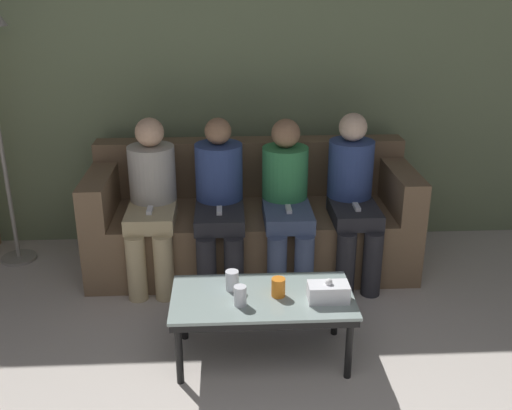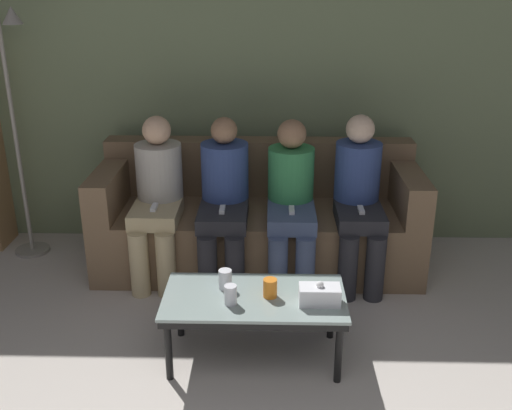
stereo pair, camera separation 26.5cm
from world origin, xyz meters
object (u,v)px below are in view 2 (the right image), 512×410
object	(u,v)px
seated_person_mid_left	(224,196)
seated_person_right_end	(358,195)
seated_person_left_end	(158,194)
seated_person_mid_right	(291,197)
cup_far_center	(225,279)
coffee_table	(254,302)
standing_lamp	(14,109)
cup_near_left	(270,288)
couch	(258,221)
tissue_box	(320,295)
cup_near_right	(231,295)

from	to	relation	value
seated_person_mid_left	seated_person_right_end	bearing A→B (deg)	0.43
seated_person_left_end	seated_person_mid_right	size ratio (longest dim) A/B	1.02
cup_far_center	seated_person_left_end	xyz separation A→B (m)	(-0.54, 0.93, 0.16)
coffee_table	standing_lamp	xyz separation A→B (m)	(-1.77, 1.34, 0.78)
cup_near_left	seated_person_mid_left	world-z (taller)	seated_person_mid_left
couch	seated_person_left_end	size ratio (longest dim) A/B	2.03
seated_person_mid_left	seated_person_mid_right	world-z (taller)	seated_person_mid_left
seated_person_mid_left	cup_far_center	bearing A→B (deg)	-85.46
cup_near_left	tissue_box	size ratio (longest dim) A/B	0.48
cup_near_left	cup_near_right	size ratio (longest dim) A/B	0.95
standing_lamp	seated_person_mid_right	distance (m)	2.09
cup_far_center	tissue_box	world-z (taller)	tissue_box
couch	standing_lamp	bearing A→B (deg)	175.77
cup_far_center	seated_person_right_end	distance (m)	1.27
standing_lamp	cup_near_right	bearing A→B (deg)	-41.10
seated_person_left_end	seated_person_mid_right	world-z (taller)	seated_person_left_end
cup_near_left	seated_person_mid_right	distance (m)	1.02
coffee_table	seated_person_mid_right	xyz separation A→B (m)	(0.23, 0.99, 0.25)
tissue_box	seated_person_right_end	bearing A→B (deg)	72.38
standing_lamp	seated_person_mid_left	world-z (taller)	standing_lamp
seated_person_mid_left	tissue_box	bearing A→B (deg)	-60.99
tissue_box	seated_person_mid_right	xyz separation A→B (m)	(-0.12, 1.06, 0.16)
couch	cup_far_center	size ratio (longest dim) A/B	20.41
cup_near_right	seated_person_mid_left	xyz separation A→B (m)	(-0.11, 1.08, 0.16)
cup_near_right	standing_lamp	world-z (taller)	standing_lamp
couch	seated_person_right_end	bearing A→B (deg)	-17.21
seated_person_mid_left	seated_person_mid_right	xyz separation A→B (m)	(0.46, -0.00, -0.01)
tissue_box	seated_person_left_end	distance (m)	1.51
seated_person_mid_right	couch	bearing A→B (deg)	135.67
tissue_box	seated_person_right_end	world-z (taller)	seated_person_right_end
couch	cup_near_left	bearing A→B (deg)	-85.70
cup_far_center	seated_person_right_end	world-z (taller)	seated_person_right_end
tissue_box	standing_lamp	distance (m)	2.64
couch	cup_near_right	distance (m)	1.32
couch	standing_lamp	xyz separation A→B (m)	(-1.76, 0.13, 0.80)
coffee_table	seated_person_mid_right	world-z (taller)	seated_person_mid_right
seated_person_mid_left	seated_person_mid_right	distance (m)	0.46
tissue_box	seated_person_left_end	xyz separation A→B (m)	(-1.05, 1.07, 0.17)
coffee_table	cup_far_center	size ratio (longest dim) A/B	8.84
cup_far_center	seated_person_right_end	size ratio (longest dim) A/B	0.10
couch	cup_near_right	world-z (taller)	couch
cup_far_center	standing_lamp	distance (m)	2.15
cup_far_center	couch	bearing A→B (deg)	82.01
seated_person_mid_left	standing_lamp	bearing A→B (deg)	167.02
seated_person_mid_right	cup_far_center	bearing A→B (deg)	-113.28
cup_near_left	seated_person_mid_left	distance (m)	1.06
seated_person_right_end	cup_far_center	bearing A→B (deg)	-132.89
coffee_table	cup_near_right	size ratio (longest dim) A/B	9.05
seated_person_mid_left	seated_person_right_end	xyz separation A→B (m)	(0.93, 0.01, 0.01)
cup_near_right	cup_near_left	bearing A→B (deg)	21.79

